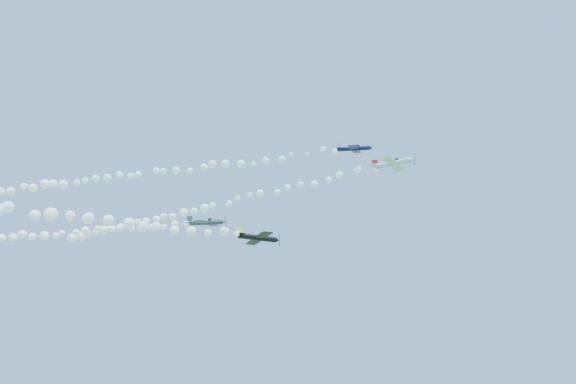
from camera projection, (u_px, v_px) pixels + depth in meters
The scene contains 7 objects.
plane_white at pixel (393, 163), 80.42m from camera, with size 7.62×7.92×2.55m.
smoke_trail_white at pixel (194, 210), 101.50m from camera, with size 83.06×3.17×3.17m, color white, non-canonical shape.
plane_navy at pixel (355, 148), 80.28m from camera, with size 6.22×6.51×2.30m.
smoke_trail_navy at pixel (154, 172), 88.90m from camera, with size 67.62×22.33×2.53m, color white, non-canonical shape.
plane_grey at pixel (206, 222), 92.19m from camera, with size 8.02×8.44×2.64m.
smoke_trail_grey at pixel (18, 237), 99.86m from camera, with size 73.31×28.36×3.54m, color white, non-canonical shape.
plane_black at pixel (259, 238), 76.69m from camera, with size 7.57×7.15×2.34m.
Camera 1 is at (47.55, -75.93, 14.65)m, focal length 30.00 mm.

